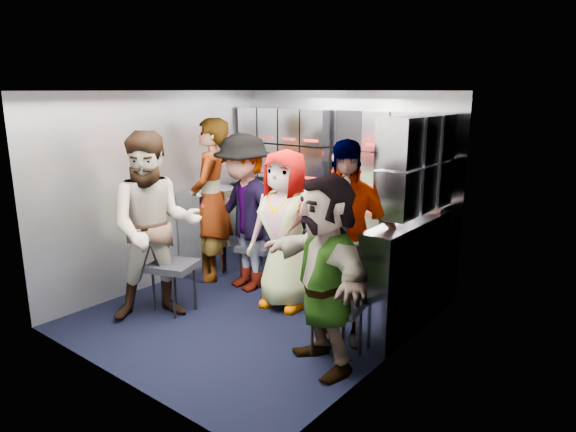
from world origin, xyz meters
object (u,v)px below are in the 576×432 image
Objects in this scene: jump_seat_near_left at (173,268)px; attendant_arc_a at (155,227)px; attendant_arc_b at (244,213)px; attendant_arc_c at (285,230)px; attendant_standing at (211,200)px; attendant_arc_e at (325,273)px; attendant_arc_d at (342,243)px; jump_seat_mid_left at (256,249)px; jump_seat_near_right at (337,308)px; jump_seat_center at (296,265)px; jump_seat_mid_right at (352,288)px.

jump_seat_near_left is 0.48m from attendant_arc_a.
attendant_arc_b is 1.07× the size of attendant_arc_c.
attendant_standing is at bearing 55.98° from attendant_arc_a.
attendant_arc_a is (-0.00, -0.18, 0.45)m from jump_seat_near_left.
jump_seat_near_left is 0.30× the size of attendant_arc_a.
attendant_arc_a is at bearing -145.64° from attendant_arc_e.
attendant_arc_b is at bearing 132.75° from attendant_arc_d.
attendant_arc_a is (0.36, -1.05, -0.03)m from attendant_standing.
jump_seat_near_right is at bearing -27.15° from jump_seat_mid_left.
jump_seat_center is 0.79m from attendant_arc_b.
attendant_arc_b is 1.50m from attendant_arc_d.
attendant_arc_d is at bearing -2.91° from attendant_arc_b.
jump_seat_near_left is at bearing 36.86° from attendant_arc_a.
attendant_arc_c is at bearing 1.66° from attendant_arc_b.
attendant_arc_b is (0.00, -0.18, 0.45)m from jump_seat_mid_left.
attendant_arc_e is at bearing -77.73° from jump_seat_mid_right.
attendant_arc_c is at bearing 170.16° from attendant_arc_e.
jump_seat_mid_left is 0.25× the size of attendant_standing.
jump_seat_center is 0.24× the size of attendant_arc_a.
attendant_arc_e is (0.96, -0.89, 0.39)m from jump_seat_center.
jump_seat_near_left is at bearing 164.26° from attendant_arc_d.
jump_seat_center is (0.78, 0.94, -0.06)m from jump_seat_near_left.
attendant_arc_b is (-1.60, 0.64, 0.42)m from jump_seat_near_right.
jump_seat_center is 1.37m from attendant_arc_e.
jump_seat_mid_right is 0.32× the size of attendant_arc_e.
jump_seat_near_right is at bearing 42.18° from attendant_standing.
jump_seat_mid_left is 0.74m from attendant_standing.
attendant_arc_c is (0.64, -0.29, 0.39)m from jump_seat_mid_left.
attendant_arc_b reaches higher than jump_seat_near_right.
jump_seat_mid_right is at bearing 56.67° from attendant_arc_d.
attendant_arc_c is (-0.96, 0.53, 0.36)m from jump_seat_near_right.
attendant_arc_e is at bearing -32.03° from jump_seat_mid_left.
attendant_arc_a is 1.23m from attendant_arc_c.
attendant_arc_e reaches higher than jump_seat_mid_right.
jump_seat_near_right is 0.39m from attendant_arc_e.
attendant_arc_d is (1.60, 0.51, 0.44)m from jump_seat_near_left.
attendant_arc_e reaches higher than jump_seat_near_right.
jump_seat_mid_right is 0.49m from attendant_arc_d.
jump_seat_near_right is at bearing -36.69° from jump_seat_center.
attendant_arc_e is at bearing -90.00° from jump_seat_near_right.
attendant_arc_d is at bearing 48.64° from attendant_standing.
attendant_arc_b is 0.97× the size of attendant_arc_d.
attendant_arc_e is (0.14, -0.64, 0.35)m from jump_seat_mid_right.
jump_seat_center is 1.05m from attendant_arc_d.
attendant_arc_a is (-0.14, -1.23, 0.49)m from jump_seat_mid_left.
attendant_arc_b reaches higher than jump_seat_mid_left.
jump_seat_near_left is at bearing -88.13° from attendant_arc_b.
jump_seat_near_left is 1.09× the size of jump_seat_near_right.
attendant_standing is (-1.14, -0.07, 0.54)m from jump_seat_center.
attendant_arc_b is at bearing 179.70° from attendant_arc_e.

